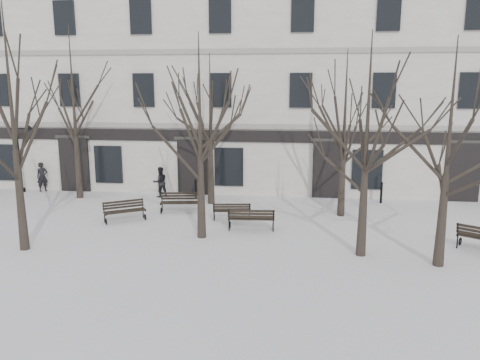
% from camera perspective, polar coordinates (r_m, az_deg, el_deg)
% --- Properties ---
extents(ground, '(100.00, 100.00, 0.00)m').
position_cam_1_polar(ground, '(16.77, 0.31, -8.18)').
color(ground, silver).
rests_on(ground, ground).
extents(building, '(40.40, 10.20, 11.40)m').
position_cam_1_polar(building, '(28.71, 3.25, 11.19)').
color(building, silver).
rests_on(building, ground).
extents(tree_0, '(5.83, 5.83, 8.33)m').
position_cam_1_polar(tree_0, '(17.33, -26.17, 8.88)').
color(tree_0, black).
rests_on(tree_0, ground).
extents(tree_1, '(5.24, 5.24, 7.49)m').
position_cam_1_polar(tree_1, '(17.01, -4.93, 8.18)').
color(tree_1, black).
rests_on(tree_1, ground).
extents(tree_2, '(5.13, 5.13, 7.33)m').
position_cam_1_polar(tree_2, '(15.59, 15.31, 7.17)').
color(tree_2, black).
rests_on(tree_2, ground).
extents(tree_3, '(4.95, 4.95, 7.07)m').
position_cam_1_polar(tree_3, '(15.48, 24.25, 5.95)').
color(tree_3, black).
rests_on(tree_3, ground).
extents(tree_4, '(5.92, 5.92, 8.46)m').
position_cam_1_polar(tree_4, '(24.68, -19.71, 10.00)').
color(tree_4, black).
rests_on(tree_4, ground).
extents(tree_5, '(4.97, 4.97, 7.11)m').
position_cam_1_polar(tree_5, '(22.17, -3.65, 8.34)').
color(tree_5, black).
rests_on(tree_5, ground).
extents(tree_6, '(4.98, 4.98, 7.12)m').
position_cam_1_polar(tree_6, '(20.47, 12.68, 7.85)').
color(tree_6, black).
rests_on(tree_6, ground).
extents(bench_0, '(1.76, 1.42, 0.87)m').
position_cam_1_polar(bench_0, '(20.35, -13.91, -3.59)').
color(bench_0, black).
rests_on(bench_0, ground).
extents(bench_1, '(1.87, 0.77, 0.92)m').
position_cam_1_polar(bench_1, '(18.49, 1.38, -4.68)').
color(bench_1, black).
rests_on(bench_1, ground).
extents(bench_3, '(1.85, 0.90, 0.90)m').
position_cam_1_polar(bench_3, '(21.29, -7.28, -2.64)').
color(bench_3, black).
rests_on(bench_3, ground).
extents(bench_4, '(1.64, 0.78, 0.80)m').
position_cam_1_polar(bench_4, '(19.86, -1.01, -3.73)').
color(bench_4, black).
rests_on(bench_4, ground).
extents(lamp_post, '(1.12, 0.42, 3.58)m').
position_cam_1_polar(lamp_post, '(27.38, -24.93, 2.90)').
color(lamp_post, black).
rests_on(lamp_post, ground).
extents(bollard_a, '(0.13, 0.13, 1.01)m').
position_cam_1_polar(bollard_a, '(23.60, -5.43, -1.07)').
color(bollard_a, black).
rests_on(bollard_a, ground).
extents(bollard_b, '(0.14, 0.14, 1.06)m').
position_cam_1_polar(bollard_b, '(23.74, 16.85, -1.38)').
color(bollard_b, black).
rests_on(bollard_b, ground).
extents(pedestrian_a, '(0.68, 0.68, 1.59)m').
position_cam_1_polar(pedestrian_a, '(27.55, -22.83, -1.27)').
color(pedestrian_a, black).
rests_on(pedestrian_a, ground).
extents(pedestrian_b, '(0.96, 0.91, 1.56)m').
position_cam_1_polar(pedestrian_b, '(24.44, -9.65, -2.04)').
color(pedestrian_b, black).
rests_on(pedestrian_b, ground).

